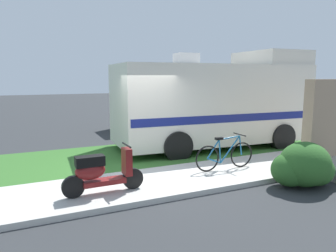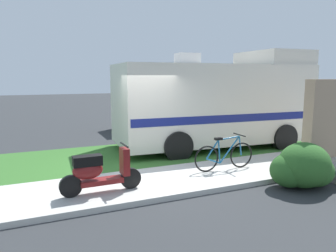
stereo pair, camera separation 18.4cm
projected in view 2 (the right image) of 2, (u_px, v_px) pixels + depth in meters
The scene contains 9 objects.
ground_plane at pixel (140, 171), 8.39m from camera, with size 80.00×80.00×0.00m, color #2D3033.
sidewalk at pixel (157, 182), 7.30m from camera, with size 24.00×2.00×0.12m.
grass_strip at pixel (124, 157), 9.74m from camera, with size 24.00×3.40×0.08m.
motorhome_rv at pixel (216, 102), 10.90m from camera, with size 6.70×2.98×3.35m.
scooter at pixel (98, 171), 6.41m from camera, with size 1.66×0.50×0.97m.
bicycle at pixel (224, 155), 8.05m from camera, with size 1.69×0.52×0.89m.
pickup_truck_near at pixel (166, 108), 15.19m from camera, with size 5.78×2.24×1.82m.
bush_by_porch at pixel (303, 167), 7.04m from camera, with size 1.42×1.06×1.01m.
bottle_green at pixel (313, 148), 10.01m from camera, with size 0.07×0.07×0.26m.
Camera 2 is at (-2.61, -7.72, 2.46)m, focal length 34.07 mm.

